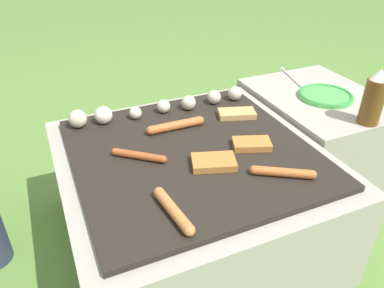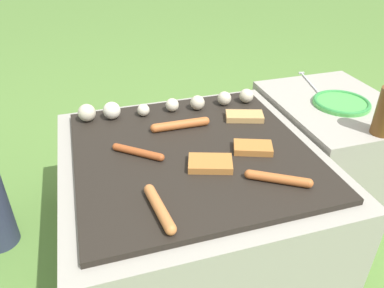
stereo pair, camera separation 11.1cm
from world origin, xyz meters
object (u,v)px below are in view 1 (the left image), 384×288
sausage_front_center (173,210)px  condiment_bottle (374,99)px  fork_utensil (290,76)px  plate_colorful (325,95)px

sausage_front_center → condiment_bottle: condiment_bottle is taller
condiment_bottle → fork_utensil: condiment_bottle is taller
plate_colorful → fork_utensil: size_ratio=0.97×
sausage_front_center → plate_colorful: (0.77, 0.38, -0.01)m
sausage_front_center → fork_utensil: bearing=37.9°
condiment_bottle → plate_colorful: bearing=88.3°
sausage_front_center → plate_colorful: size_ratio=0.86×
condiment_bottle → fork_utensil: 0.45m
sausage_front_center → plate_colorful: bearing=25.9°
sausage_front_center → condiment_bottle: size_ratio=0.93×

